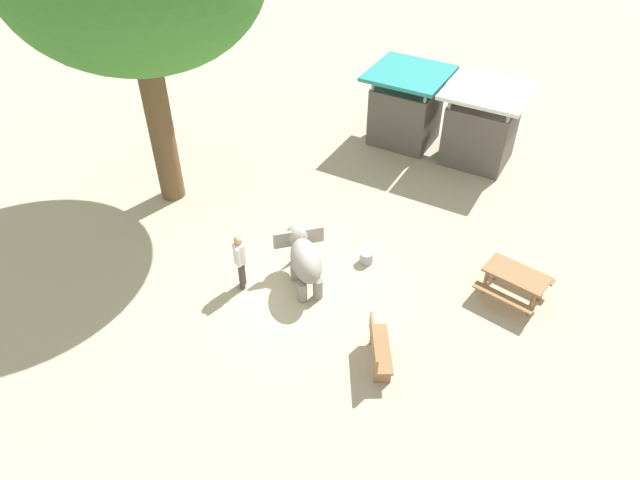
{
  "coord_description": "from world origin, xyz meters",
  "views": [
    {
      "loc": [
        5.77,
        -8.97,
        10.35
      ],
      "look_at": [
        0.15,
        1.03,
        0.8
      ],
      "focal_mm": 32.7,
      "sensor_mm": 36.0,
      "label": 1
    }
  ],
  "objects_px": {
    "person_handler": "(240,258)",
    "picnic_table_near": "(516,279)",
    "market_stall_white": "(481,129)",
    "wooden_bench": "(378,348)",
    "market_stall_teal": "(406,111)",
    "feed_bucket": "(366,257)",
    "elephant": "(304,257)"
  },
  "relations": [
    {
      "from": "person_handler",
      "to": "picnic_table_near",
      "type": "distance_m",
      "value": 6.71
    },
    {
      "from": "market_stall_white",
      "to": "wooden_bench",
      "type": "bearing_deg",
      "value": -85.48
    },
    {
      "from": "wooden_bench",
      "to": "picnic_table_near",
      "type": "height_order",
      "value": "wooden_bench"
    },
    {
      "from": "person_handler",
      "to": "wooden_bench",
      "type": "distance_m",
      "value": 4.04
    },
    {
      "from": "wooden_bench",
      "to": "market_stall_teal",
      "type": "xyz_separation_m",
      "value": [
        -3.33,
        9.26,
        0.67
      ]
    },
    {
      "from": "person_handler",
      "to": "feed_bucket",
      "type": "distance_m",
      "value": 3.39
    },
    {
      "from": "person_handler",
      "to": "feed_bucket",
      "type": "relative_size",
      "value": 4.5
    },
    {
      "from": "person_handler",
      "to": "feed_bucket",
      "type": "bearing_deg",
      "value": 18.39
    },
    {
      "from": "wooden_bench",
      "to": "picnic_table_near",
      "type": "distance_m",
      "value": 4.04
    },
    {
      "from": "market_stall_teal",
      "to": "elephant",
      "type": "bearing_deg",
      "value": -85.3
    },
    {
      "from": "market_stall_teal",
      "to": "feed_bucket",
      "type": "height_order",
      "value": "market_stall_teal"
    },
    {
      "from": "picnic_table_near",
      "to": "feed_bucket",
      "type": "relative_size",
      "value": 4.81
    },
    {
      "from": "market_stall_white",
      "to": "person_handler",
      "type": "bearing_deg",
      "value": -110.43
    },
    {
      "from": "elephant",
      "to": "person_handler",
      "type": "bearing_deg",
      "value": 80.03
    },
    {
      "from": "market_stall_teal",
      "to": "market_stall_white",
      "type": "relative_size",
      "value": 1.0
    },
    {
      "from": "elephant",
      "to": "wooden_bench",
      "type": "distance_m",
      "value": 3.06
    },
    {
      "from": "elephant",
      "to": "market_stall_teal",
      "type": "relative_size",
      "value": 0.72
    },
    {
      "from": "picnic_table_near",
      "to": "market_stall_white",
      "type": "relative_size",
      "value": 0.69
    },
    {
      "from": "person_handler",
      "to": "elephant",
      "type": "bearing_deg",
      "value": 7.05
    },
    {
      "from": "feed_bucket",
      "to": "market_stall_white",
      "type": "bearing_deg",
      "value": 81.73
    },
    {
      "from": "person_handler",
      "to": "feed_bucket",
      "type": "xyz_separation_m",
      "value": [
        2.32,
        2.34,
        -0.79
      ]
    },
    {
      "from": "person_handler",
      "to": "wooden_bench",
      "type": "relative_size",
      "value": 1.15
    },
    {
      "from": "picnic_table_near",
      "to": "market_stall_white",
      "type": "distance_m",
      "value": 6.42
    },
    {
      "from": "wooden_bench",
      "to": "elephant",
      "type": "bearing_deg",
      "value": -148.02
    },
    {
      "from": "elephant",
      "to": "wooden_bench",
      "type": "xyz_separation_m",
      "value": [
        2.69,
        -1.41,
        -0.38
      ]
    },
    {
      "from": "elephant",
      "to": "market_stall_white",
      "type": "relative_size",
      "value": 0.72
    },
    {
      "from": "person_handler",
      "to": "feed_bucket",
      "type": "height_order",
      "value": "person_handler"
    },
    {
      "from": "market_stall_white",
      "to": "market_stall_teal",
      "type": "bearing_deg",
      "value": 180.0
    },
    {
      "from": "elephant",
      "to": "picnic_table_near",
      "type": "height_order",
      "value": "elephant"
    },
    {
      "from": "elephant",
      "to": "feed_bucket",
      "type": "distance_m",
      "value": 1.92
    },
    {
      "from": "wooden_bench",
      "to": "market_stall_white",
      "type": "relative_size",
      "value": 0.56
    },
    {
      "from": "person_handler",
      "to": "picnic_table_near",
      "type": "height_order",
      "value": "person_handler"
    }
  ]
}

